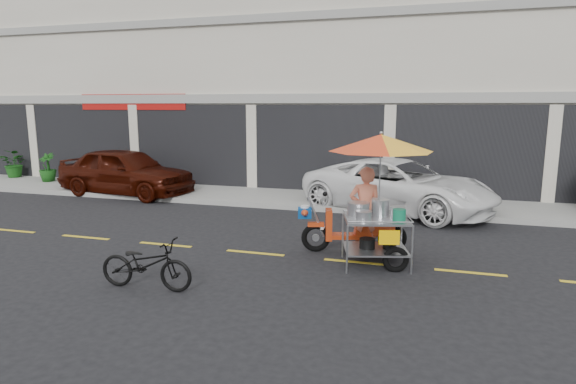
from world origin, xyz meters
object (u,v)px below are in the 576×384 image
(food_vendor_rig, at_px, (373,180))
(white_pickup, at_px, (398,186))
(near_bicycle, at_px, (146,264))
(maroon_sedan, at_px, (126,171))

(food_vendor_rig, bearing_deg, white_pickup, 72.53)
(food_vendor_rig, bearing_deg, near_bicycle, -156.95)
(near_bicycle, bearing_deg, maroon_sedan, 34.20)
(maroon_sedan, distance_m, near_bicycle, 8.70)
(maroon_sedan, bearing_deg, near_bicycle, -136.27)
(white_pickup, distance_m, near_bicycle, 7.71)
(maroon_sedan, distance_m, white_pickup, 8.64)
(white_pickup, bearing_deg, maroon_sedan, 111.66)
(maroon_sedan, xyz_separation_m, near_bicycle, (5.21, -6.96, -0.37))
(near_bicycle, bearing_deg, white_pickup, -29.06)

